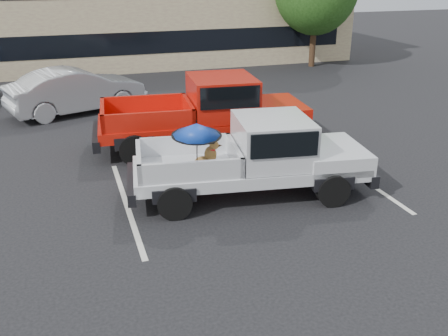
# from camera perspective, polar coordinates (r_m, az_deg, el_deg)

# --- Properties ---
(ground) EXTENTS (90.00, 90.00, 0.00)m
(ground) POSITION_cam_1_polar(r_m,az_deg,el_deg) (10.75, 6.59, -6.47)
(ground) COLOR black
(ground) RESTS_ON ground
(stripe_left) EXTENTS (0.12, 5.00, 0.01)m
(stripe_left) POSITION_cam_1_polar(r_m,az_deg,el_deg) (11.75, -11.07, -4.12)
(stripe_left) COLOR silver
(stripe_left) RESTS_ON ground
(stripe_right) EXTENTS (0.12, 5.00, 0.01)m
(stripe_right) POSITION_cam_1_polar(r_m,az_deg,el_deg) (13.68, 14.61, -0.58)
(stripe_right) COLOR silver
(stripe_right) RESTS_ON ground
(motel_building) EXTENTS (20.40, 8.40, 6.30)m
(motel_building) POSITION_cam_1_polar(r_m,az_deg,el_deg) (30.19, -6.87, 18.37)
(motel_building) COLOR tan
(motel_building) RESTS_ON ground
(silver_pickup) EXTENTS (5.91, 2.74, 2.06)m
(silver_pickup) POSITION_cam_1_polar(r_m,az_deg,el_deg) (11.71, 4.44, 1.75)
(silver_pickup) COLOR black
(silver_pickup) RESTS_ON ground
(red_pickup) EXTENTS (6.57, 2.84, 2.11)m
(red_pickup) POSITION_cam_1_polar(r_m,az_deg,el_deg) (14.98, -0.95, 6.78)
(red_pickup) COLOR black
(red_pickup) RESTS_ON ground
(silver_sedan) EXTENTS (5.29, 3.24, 1.64)m
(silver_sedan) POSITION_cam_1_polar(r_m,az_deg,el_deg) (19.48, -16.50, 8.50)
(silver_sedan) COLOR #ABAEB2
(silver_sedan) RESTS_ON ground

